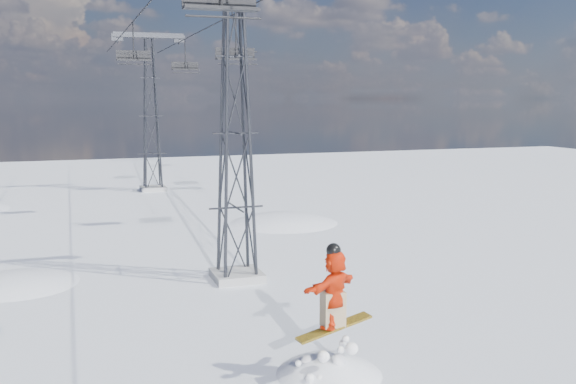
{
  "coord_description": "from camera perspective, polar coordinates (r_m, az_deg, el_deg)",
  "views": [
    {
      "loc": [
        -4.96,
        -14.79,
        6.75
      ],
      "look_at": [
        1.16,
        3.12,
        3.99
      ],
      "focal_mm": 40.0,
      "sensor_mm": 36.0,
      "label": 1
    }
  ],
  "objects": [
    {
      "name": "lift_chair_far",
      "position": [
        36.68,
        -13.56,
        11.63
      ],
      "size": [
        1.84,
        0.53,
        2.28
      ],
      "color": "black",
      "rests_on": "ground"
    },
    {
      "name": "lift_tower_near",
      "position": [
        23.54,
        -4.7,
        5.15
      ],
      "size": [
        5.2,
        1.8,
        11.43
      ],
      "color": "#999999",
      "rests_on": "ground"
    },
    {
      "name": "lift_tower_far",
      "position": [
        48.15,
        -12.08,
        6.59
      ],
      "size": [
        5.2,
        1.8,
        11.43
      ],
      "color": "#999999",
      "rests_on": "ground"
    },
    {
      "name": "ground",
      "position": [
        16.99,
        -0.31,
        -15.1
      ],
      "size": [
        120.0,
        120.0,
        0.0
      ],
      "primitive_type": "plane",
      "color": "white",
      "rests_on": "ground"
    },
    {
      "name": "lift_chair_near",
      "position": [
        15.92,
        -6.0,
        16.58
      ],
      "size": [
        1.81,
        0.52,
        2.25
      ],
      "color": "black",
      "rests_on": "ground"
    },
    {
      "name": "lift_chair_extra",
      "position": [
        46.25,
        -9.11,
        10.94
      ],
      "size": [
        1.9,
        0.55,
        2.35
      ],
      "color": "black",
      "rests_on": "ground"
    },
    {
      "name": "lift_chair_mid",
      "position": [
        32.28,
        -4.66,
        12.06
      ],
      "size": [
        1.99,
        0.57,
        2.46
      ],
      "color": "black",
      "rests_on": "ground"
    },
    {
      "name": "haul_cables",
      "position": [
        35.01,
        -9.6,
        14.92
      ],
      "size": [
        4.46,
        51.0,
        0.06
      ],
      "color": "black",
      "rests_on": "ground"
    }
  ]
}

